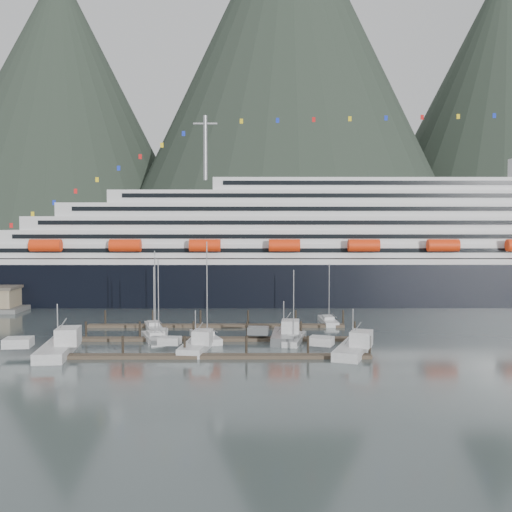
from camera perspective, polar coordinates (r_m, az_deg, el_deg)
The scene contains 16 objects.
ground at distance 97.13m, azimuth -1.45°, elevation -8.38°, with size 1600.00×1600.00×0.00m, color #4F5D5D.
mountains at distance 700.60m, azimuth 4.06°, elevation 14.87°, with size 870.00×440.00×420.00m.
cruise_ship at distance 152.88m, azimuth 10.32°, elevation 0.28°, with size 210.00×30.40×50.30m.
dock_near at distance 87.59m, azimuth -4.86°, elevation -9.45°, with size 48.18×2.28×3.20m.
dock_mid at distance 100.29m, azimuth -4.26°, elevation -7.85°, with size 48.18×2.28×3.20m.
dock_far at distance 113.06m, azimuth -3.79°, elevation -6.61°, with size 48.18×2.28×3.20m.
sailboat_a at distance 100.83m, azimuth -9.67°, elevation -7.75°, with size 5.83×9.85×15.41m.
sailboat_b at distance 100.70m, azimuth -4.83°, elevation -7.72°, with size 6.25×10.91×16.89m.
sailboat_c at distance 102.01m, azimuth -9.23°, elevation -7.62°, with size 4.11×10.67×14.08m.
sailboat_d at distance 99.02m, azimuth 3.69°, elevation -7.93°, with size 4.74×10.71×12.32m.
sailboat_e at distance 111.69m, azimuth -9.73°, elevation -6.72°, with size 4.96×9.83×11.99m.
sailboat_g at distance 117.59m, azimuth 6.87°, elevation -6.21°, with size 3.04×10.19×12.12m.
trawler_a at distance 94.48m, azimuth -18.44°, elevation -8.24°, with size 11.09×15.29×8.26m.
trawler_b at distance 91.91m, azimuth -5.85°, elevation -8.49°, with size 8.33×10.92×6.87m.
trawler_d at distance 90.73m, azimuth 9.10°, elevation -8.63°, with size 10.49×13.01×7.45m.
trawler_e at distance 99.78m, azimuth 2.58°, elevation -7.54°, with size 8.74×11.45×7.25m.
Camera 1 is at (2.09, -95.20, 19.17)m, focal length 42.00 mm.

